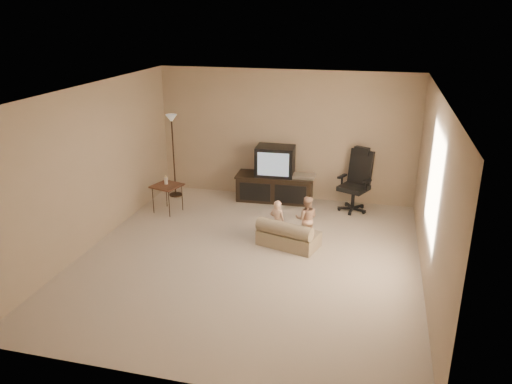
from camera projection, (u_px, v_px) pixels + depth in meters
The scene contains 9 objects.
floor at pixel (249, 258), 7.53m from camera, with size 5.50×5.50×0.00m, color beige.
room_shell at pixel (248, 162), 7.01m from camera, with size 5.50×5.50×5.50m.
tv_stand at pixel (275, 178), 9.67m from camera, with size 1.54×0.63×1.09m.
office_chair at pixel (356, 188), 9.21m from camera, with size 0.72×0.73×1.18m.
side_table at pixel (167, 186), 9.10m from camera, with size 0.58×0.58×0.70m.
floor_lamp at pixel (172, 137), 9.67m from camera, with size 0.26×0.26×1.65m.
child_sofa at pixel (287, 236), 7.84m from camera, with size 1.03×0.76×0.45m.
toddler_left at pixel (277, 222), 7.92m from camera, with size 0.26×0.19×0.72m, color #DAA888.
toddler_right at pixel (306, 219), 7.98m from camera, with size 0.37×0.20×0.76m, color #DAA888.
Camera 1 is at (1.75, -6.50, 3.52)m, focal length 35.00 mm.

